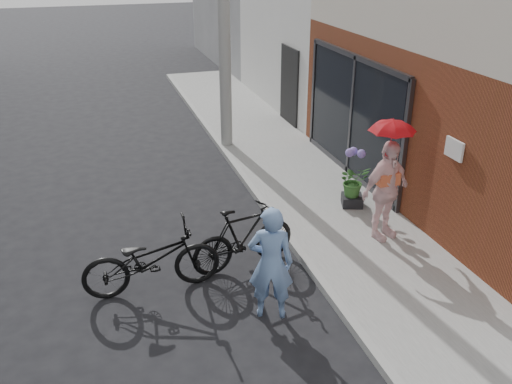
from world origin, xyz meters
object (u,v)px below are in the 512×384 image
kimono_woman (385,191)px  officer (271,263)px  bike_right (244,237)px  planter (352,200)px  bike_left (151,259)px

kimono_woman → officer: bearing=-169.2°
officer → bike_right: officer is taller
planter → bike_right: bearing=-153.9°
bike_left → bike_right: bearing=-81.2°
kimono_woman → planter: bearing=69.6°
bike_right → kimono_woman: kimono_woman is taller
bike_right → kimono_woman: bearing=-100.9°
bike_right → kimono_woman: 2.46m
officer → planter: officer is taller
bike_left → bike_right: (1.45, 0.22, -0.00)m
kimono_woman → bike_right: bearing=163.0°
bike_left → planter: size_ratio=5.25×
bike_left → kimono_woman: kimono_woman is taller
bike_right → planter: (2.49, 1.22, -0.30)m
bike_right → bike_left: bearing=87.5°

